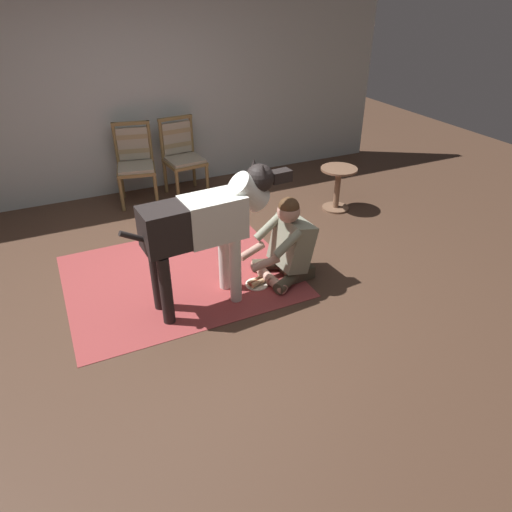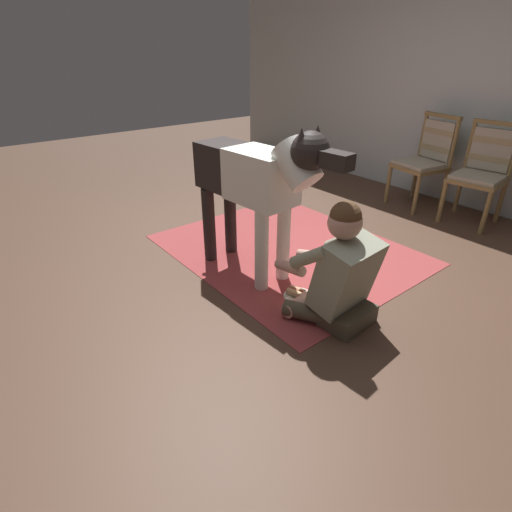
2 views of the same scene
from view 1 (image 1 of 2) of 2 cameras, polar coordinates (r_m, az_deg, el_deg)
ground_plane at (r=4.35m, az=-6.57°, el=-3.81°), size 12.67×12.67×0.00m
back_wall at (r=6.26m, az=-15.89°, el=19.16°), size 7.32×0.10×2.60m
area_rug at (r=4.53m, az=-9.38°, el=-2.39°), size 2.11×1.75×0.01m
dining_chair_left_of_pair at (r=6.05m, az=-14.73°, el=11.45°), size 0.54×0.54×0.98m
dining_chair_right_of_pair at (r=6.18m, az=-9.19°, el=12.47°), size 0.51×0.51×0.98m
person_sitting_on_floor at (r=4.31m, az=3.86°, el=1.29°), size 0.69×0.58×0.82m
large_dog at (r=3.78m, az=-6.09°, el=4.12°), size 1.50×0.38×1.20m
hot_dog_on_plate at (r=4.33m, az=0.09°, el=-3.30°), size 0.22×0.22×0.06m
round_side_table at (r=5.77m, az=10.05°, el=8.67°), size 0.44×0.44×0.53m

